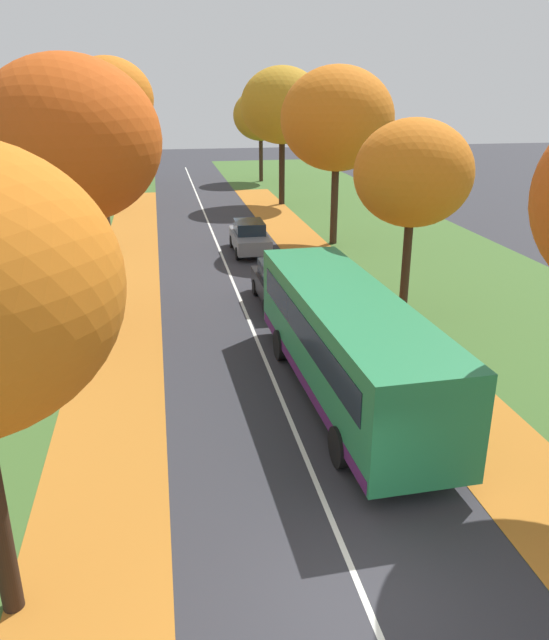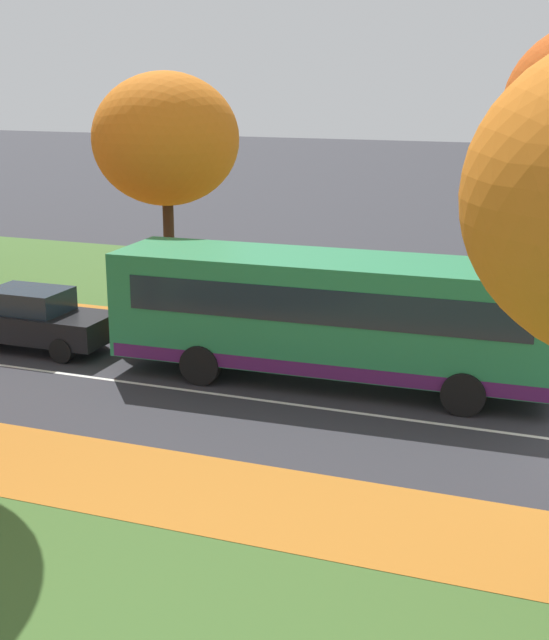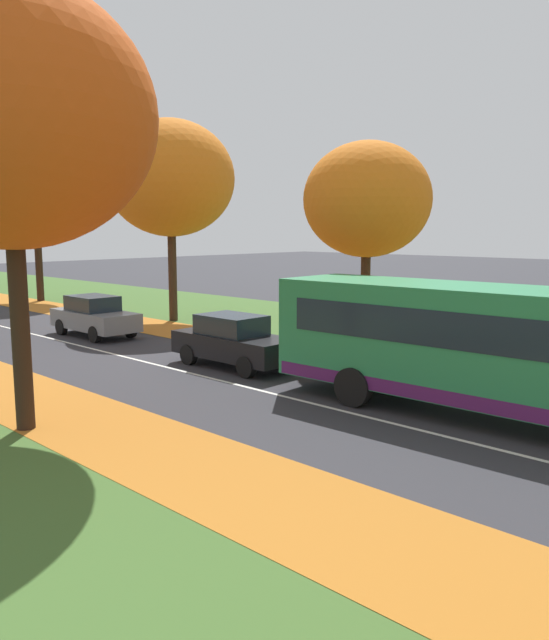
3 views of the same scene
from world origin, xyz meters
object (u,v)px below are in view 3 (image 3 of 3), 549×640
at_px(tree_right_near, 367,200).
at_px(car_grey_following, 94,316).
at_px(tree_right_mid, 170,179).
at_px(car_black_lead, 234,341).
at_px(bus, 492,345).
at_px(tree_right_far, 35,185).
at_px(tree_left_near, 8,116).

relative_size(tree_right_near, car_grey_following, 1.70).
xyz_separation_m(tree_right_mid, car_black_lead, (-4.80, -9.34, -5.71)).
distance_m(bus, car_grey_following, 16.35).
relative_size(tree_right_mid, bus, 0.88).
bearing_deg(car_grey_following, tree_right_near, -65.39).
relative_size(tree_right_near, bus, 0.68).
bearing_deg(car_black_lead, tree_right_near, -20.73).
bearing_deg(car_black_lead, tree_right_far, 78.67).
height_order(tree_right_near, tree_right_far, tree_right_far).
height_order(tree_right_near, bus, tree_right_near).
height_order(car_black_lead, car_grey_following, same).
relative_size(tree_left_near, car_black_lead, 2.19).
distance_m(tree_right_near, car_grey_following, 11.73).
xyz_separation_m(tree_right_far, car_black_lead, (-4.34, -21.65, -6.01)).
relative_size(tree_left_near, tree_right_far, 0.97).
bearing_deg(bus, car_grey_following, 90.99).
bearing_deg(bus, tree_right_near, 56.60).
height_order(bus, car_grey_following, bus).
height_order(tree_left_near, tree_right_far, tree_right_far).
relative_size(tree_left_near, car_grey_following, 2.18).
relative_size(tree_left_near, bus, 0.88).
relative_size(bus, car_black_lead, 2.49).
bearing_deg(tree_right_near, car_black_lead, 159.27).
distance_m(tree_right_far, car_black_lead, 22.88).
bearing_deg(tree_right_near, car_grey_following, 114.61).
relative_size(tree_right_far, car_black_lead, 2.25).
bearing_deg(bus, car_black_lead, 91.90).
xyz_separation_m(tree_left_near, tree_right_far, (11.58, 22.88, 0.32)).
relative_size(tree_right_far, bus, 0.90).
xyz_separation_m(tree_right_near, car_grey_following, (-4.53, 9.88, -4.40)).
bearing_deg(tree_right_near, tree_left_near, 177.67).
bearing_deg(tree_left_near, tree_right_near, -2.33).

